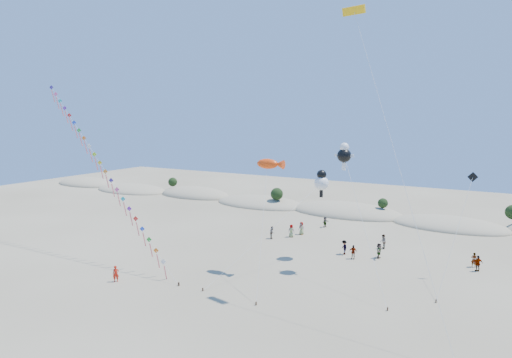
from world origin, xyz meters
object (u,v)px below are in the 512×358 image
(kite_train, at_px, (101,165))
(parafoil_kite, at_px, (356,19))
(flyer_foreground, at_px, (116,274))
(fish_kite, at_px, (270,164))

(kite_train, distance_m, parafoil_kite, 31.21)
(kite_train, distance_m, flyer_foreground, 13.40)
(kite_train, xyz_separation_m, flyer_foreground, (7.53, -5.35, -9.71))
(fish_kite, relative_size, parafoil_kite, 0.47)
(parafoil_kite, bearing_deg, kite_train, -173.65)
(parafoil_kite, xyz_separation_m, flyer_foreground, (-20.45, -8.47, -23.18))
(kite_train, height_order, flyer_foreground, kite_train)
(fish_kite, bearing_deg, flyer_foreground, -138.64)
(fish_kite, distance_m, parafoil_kite, 15.70)
(kite_train, bearing_deg, flyer_foreground, -35.38)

